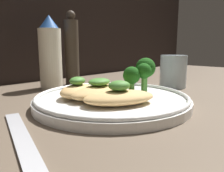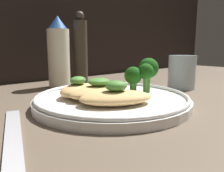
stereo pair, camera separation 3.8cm
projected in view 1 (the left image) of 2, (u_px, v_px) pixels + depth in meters
ground_plane at (112, 108)px, 38.77cm from camera, size 180.00×180.00×1.00cm
plate at (112, 99)px, 38.51cm from camera, size 27.05×27.05×2.00cm
grilled_meat_front at (119, 96)px, 33.44cm from camera, size 12.85×10.52×3.73cm
grilled_meat_middle at (99, 91)px, 37.39cm from camera, size 11.74×6.25×3.52cm
grilled_meat_back at (78, 90)px, 38.05cm from camera, size 9.66×8.38×3.64cm
broccoli_bunch at (140, 72)px, 41.62cm from camera, size 7.23×5.78×6.67cm
sauce_bottle at (50, 54)px, 53.09cm from camera, size 5.43×5.43×17.62cm
pepper_grinder at (72, 51)px, 57.54cm from camera, size 3.69×3.69×19.32cm
drinking_glass at (173, 71)px, 54.97cm from camera, size 6.59×6.59×8.10cm
fork at (21, 136)px, 24.33cm from camera, size 7.12×18.90×0.60cm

